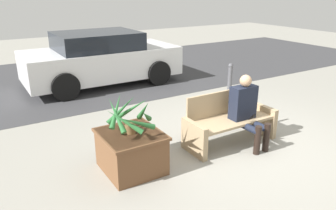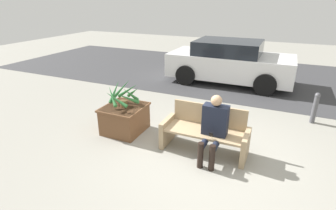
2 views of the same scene
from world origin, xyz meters
name	(u,v)px [view 1 (image 1 of 2)]	position (x,y,z in m)	size (l,w,h in m)	color
ground_plane	(243,146)	(0.00, 0.00, 0.00)	(30.00, 30.00, 0.00)	gray
road_surface	(111,73)	(0.00, 5.83, 0.00)	(20.00, 6.00, 0.01)	#38383A
bench	(229,121)	(-0.12, 0.27, 0.38)	(1.60, 0.60, 0.85)	tan
person_seated	(247,108)	(0.08, 0.07, 0.64)	(0.44, 0.64, 1.18)	black
planter_box	(131,150)	(-1.92, 0.30, 0.31)	(0.83, 0.89, 0.58)	brown
potted_plant	(130,116)	(-1.92, 0.29, 0.84)	(0.74, 0.73, 0.53)	brown
parked_car	(101,58)	(-0.65, 4.81, 0.71)	(4.03, 1.98, 1.41)	silver
bollard_post	(230,77)	(1.84, 2.43, 0.39)	(0.12, 0.12, 0.74)	#4C4C51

